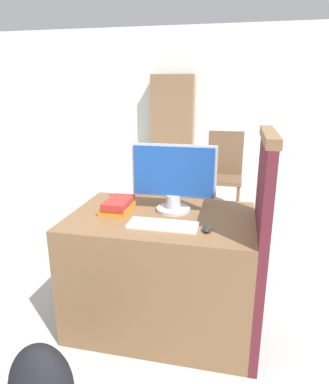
{
  "coord_description": "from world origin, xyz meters",
  "views": [
    {
      "loc": [
        0.44,
        -1.53,
        1.5
      ],
      "look_at": [
        0.03,
        0.33,
        0.91
      ],
      "focal_mm": 32.0,
      "sensor_mm": 36.0,
      "label": 1
    }
  ],
  "objects_px": {
    "book_stack": "(118,206)",
    "monitor": "(174,179)",
    "mouse": "(207,229)",
    "keyboard": "(163,225)",
    "far_chair": "(224,169)"
  },
  "relations": [
    {
      "from": "mouse",
      "to": "far_chair",
      "type": "bearing_deg",
      "value": 90.49
    },
    {
      "from": "keyboard",
      "to": "mouse",
      "type": "height_order",
      "value": "mouse"
    },
    {
      "from": "monitor",
      "to": "mouse",
      "type": "height_order",
      "value": "monitor"
    },
    {
      "from": "keyboard",
      "to": "far_chair",
      "type": "xyz_separation_m",
      "value": [
        0.23,
        2.53,
        -0.25
      ]
    },
    {
      "from": "mouse",
      "to": "book_stack",
      "type": "height_order",
      "value": "book_stack"
    },
    {
      "from": "far_chair",
      "to": "monitor",
      "type": "bearing_deg",
      "value": -79.99
    },
    {
      "from": "monitor",
      "to": "keyboard",
      "type": "height_order",
      "value": "monitor"
    },
    {
      "from": "mouse",
      "to": "keyboard",
      "type": "bearing_deg",
      "value": 176.66
    },
    {
      "from": "monitor",
      "to": "book_stack",
      "type": "distance_m",
      "value": 0.39
    },
    {
      "from": "keyboard",
      "to": "book_stack",
      "type": "distance_m",
      "value": 0.37
    },
    {
      "from": "keyboard",
      "to": "book_stack",
      "type": "relative_size",
      "value": 1.64
    },
    {
      "from": "monitor",
      "to": "far_chair",
      "type": "xyz_separation_m",
      "value": [
        0.22,
        2.27,
        -0.45
      ]
    },
    {
      "from": "monitor",
      "to": "far_chair",
      "type": "bearing_deg",
      "value": 84.49
    },
    {
      "from": "book_stack",
      "to": "monitor",
      "type": "bearing_deg",
      "value": 14.95
    },
    {
      "from": "monitor",
      "to": "book_stack",
      "type": "relative_size",
      "value": 2.19
    }
  ]
}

